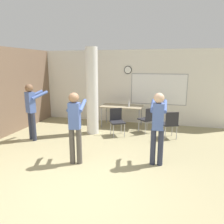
% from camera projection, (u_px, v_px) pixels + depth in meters
% --- Properties ---
extents(ground_plane, '(24.00, 24.00, 0.00)m').
position_uv_depth(ground_plane, '(77.00, 190.00, 4.02)').
color(ground_plane, tan).
extents(wall_left_accent, '(0.12, 7.00, 2.80)m').
position_uv_depth(wall_left_accent, '(6.00, 92.00, 6.96)').
color(wall_left_accent, '#7A604C').
rests_on(wall_left_accent, ground_plane).
extents(wall_back, '(8.00, 0.15, 2.80)m').
position_uv_depth(wall_back, '(129.00, 87.00, 8.48)').
color(wall_back, silver).
rests_on(wall_back, ground_plane).
extents(support_pillar, '(0.38, 0.38, 2.80)m').
position_uv_depth(support_pillar, '(92.00, 92.00, 7.06)').
color(support_pillar, white).
rests_on(support_pillar, ground_plane).
extents(folding_table, '(1.50, 0.78, 0.77)m').
position_uv_depth(folding_table, '(122.00, 107.00, 8.02)').
color(folding_table, tan).
rests_on(folding_table, ground_plane).
extents(bottle_on_table, '(0.06, 0.06, 0.23)m').
position_uv_depth(bottle_on_table, '(129.00, 104.00, 7.86)').
color(bottle_on_table, silver).
rests_on(bottle_on_table, folding_table).
extents(chair_table_front, '(0.60, 0.60, 0.87)m').
position_uv_depth(chair_table_front, '(117.00, 120.00, 7.05)').
color(chair_table_front, '#232328').
rests_on(chair_table_front, ground_plane).
extents(chair_mid_room, '(0.57, 0.57, 0.87)m').
position_uv_depth(chair_mid_room, '(170.00, 123.00, 6.69)').
color(chair_mid_room, '#232328').
rests_on(chair_mid_room, ground_plane).
extents(chair_table_right, '(0.62, 0.62, 0.87)m').
position_uv_depth(chair_table_right, '(148.00, 118.00, 7.26)').
color(chair_table_right, '#232328').
rests_on(chair_table_right, ground_plane).
extents(person_playing_front, '(0.44, 0.64, 1.67)m').
position_uv_depth(person_playing_front, '(75.00, 122.00, 4.94)').
color(person_playing_front, '#514C47').
rests_on(person_playing_front, ground_plane).
extents(person_playing_side, '(0.37, 0.65, 1.67)m').
position_uv_depth(person_playing_side, '(158.00, 123.00, 4.86)').
color(person_playing_side, '#2D3347').
rests_on(person_playing_side, ground_plane).
extents(person_watching_back, '(0.56, 0.69, 1.70)m').
position_uv_depth(person_watching_back, '(32.00, 108.00, 6.50)').
color(person_watching_back, '#2D3347').
rests_on(person_watching_back, ground_plane).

